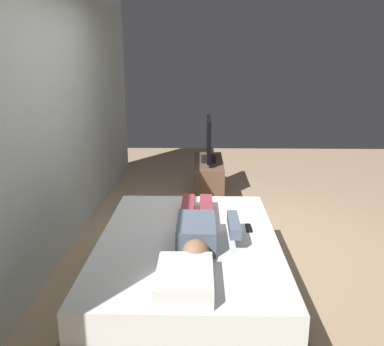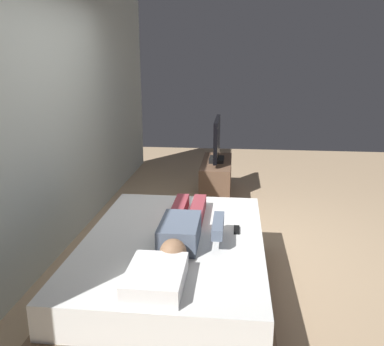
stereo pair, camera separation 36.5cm
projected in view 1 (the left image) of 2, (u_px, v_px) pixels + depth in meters
ground_plane at (225, 254)px, 4.12m from camera, size 10.00×10.00×0.00m
back_wall at (64, 107)px, 4.17m from camera, size 6.40×0.10×2.80m
bed at (188, 270)px, 3.27m from camera, size 2.08×1.44×0.54m
pillow at (185, 279)px, 2.49m from camera, size 0.48×0.34×0.12m
person at (198, 227)px, 3.20m from camera, size 1.26×0.46×0.18m
remote at (249, 228)px, 3.36m from camera, size 0.15×0.04×0.02m
tv_stand at (208, 178)px, 5.82m from camera, size 1.10×0.40×0.50m
tv at (209, 141)px, 5.68m from camera, size 0.88×0.20×0.59m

